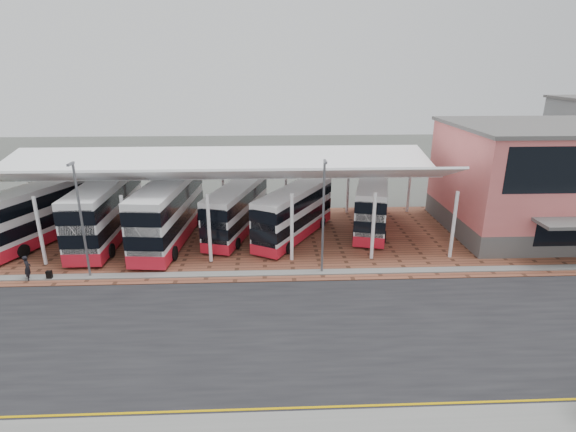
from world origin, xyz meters
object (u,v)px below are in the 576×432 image
bus_1 (106,211)px  bus_3 (237,210)px  bus_5 (372,204)px  bus_2 (169,212)px  bus_0 (44,212)px  bus_4 (294,214)px  terminal (559,179)px  pedestrian (27,268)px

bus_1 → bus_3: bearing=4.2°
bus_1 → bus_5: bus_1 is taller
bus_2 → bus_0: bearing=-179.7°
bus_1 → bus_5: size_ratio=1.10×
bus_4 → terminal: bearing=32.3°
bus_1 → terminal: bearing=0.6°
bus_3 → bus_0: bearing=-161.9°
bus_3 → bus_5: bus_5 is taller
bus_3 → pedestrian: size_ratio=5.96×
terminal → pedestrian: size_ratio=10.52×
bus_3 → bus_4: (4.82, -1.08, 0.01)m
terminal → pedestrian: (-40.93, -7.92, -3.73)m
bus_0 → bus_1: 5.16m
bus_4 → bus_5: size_ratio=0.92×
bus_3 → terminal: bearing=15.8°
terminal → bus_5: (-15.62, 1.23, -2.42)m
terminal → bus_4: 22.73m
bus_0 → bus_1: bearing=17.7°
bus_1 → bus_2: 5.24m
terminal → pedestrian: terminal is taller
bus_0 → bus_3: size_ratio=1.10×
terminal → bus_2: (-32.76, -1.19, -2.12)m
bus_0 → bus_2: 10.39m
bus_2 → bus_3: 5.56m
bus_2 → bus_1: bearing=179.0°
bus_2 → pedestrian: bus_2 is taller
bus_2 → bus_5: bus_2 is taller
bus_4 → pedestrian: size_ratio=5.73×
bus_0 → bus_3: 15.73m
terminal → bus_3: (-27.39, 0.21, -2.52)m
terminal → bus_2: bearing=-177.9°
terminal → bus_0: terminal is taller
pedestrian → terminal: bearing=-102.0°
terminal → bus_0: 43.18m
bus_1 → bus_3: (10.57, 0.84, -0.36)m
bus_3 → bus_1: bearing=-159.2°
bus_0 → bus_3: bus_0 is taller
bus_2 → terminal: bearing=7.3°
bus_1 → bus_4: size_ratio=1.19×
bus_1 → pedestrian: (-2.97, -7.30, -1.57)m
bus_5 → pedestrian: (-25.32, -9.15, -1.31)m
bus_0 → pedestrian: size_ratio=6.55×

